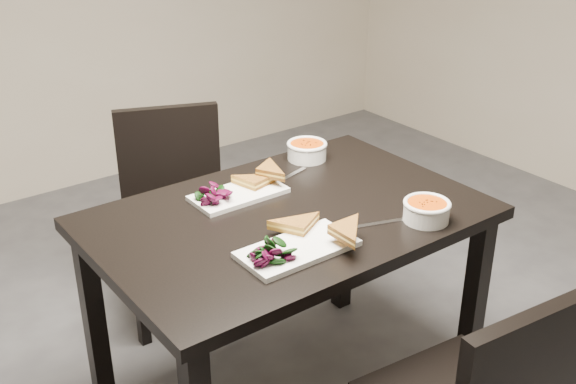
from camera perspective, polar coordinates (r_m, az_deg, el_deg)
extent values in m
cube|color=black|center=(2.18, 0.00, -2.13)|extent=(1.20, 0.80, 0.04)
cube|color=black|center=(2.51, 14.90, -9.14)|extent=(0.06, 0.06, 0.71)
cube|color=black|center=(2.43, -15.47, -10.49)|extent=(0.06, 0.06, 0.71)
cube|color=black|center=(2.90, 4.54, -3.24)|extent=(0.06, 0.06, 0.71)
cube|color=black|center=(1.76, 18.83, -14.58)|extent=(0.42, 0.08, 0.40)
cube|color=black|center=(2.84, -8.99, -2.36)|extent=(0.55, 0.55, 0.04)
cube|color=black|center=(2.79, -11.93, -8.55)|extent=(0.05, 0.05, 0.41)
cube|color=black|center=(2.82, -4.58, -7.64)|extent=(0.05, 0.05, 0.41)
cube|color=black|center=(3.10, -12.41, -4.91)|extent=(0.05, 0.05, 0.41)
cube|color=black|center=(3.12, -5.82, -4.14)|extent=(0.05, 0.05, 0.41)
cube|color=black|center=(2.92, -9.72, 3.15)|extent=(0.40, 0.19, 0.40)
cube|color=white|center=(1.96, 0.79, -4.67)|extent=(0.34, 0.17, 0.02)
cylinder|color=white|center=(2.16, 11.23, -1.65)|extent=(0.14, 0.14, 0.05)
cylinder|color=#C64509|center=(2.14, 11.28, -1.08)|extent=(0.12, 0.12, 0.02)
torus|color=white|center=(2.14, 11.30, -0.91)|extent=(0.14, 0.14, 0.01)
cube|color=silver|center=(2.12, 7.27, -2.58)|extent=(0.18, 0.07, 0.00)
cube|color=white|center=(2.28, -4.05, -0.18)|extent=(0.31, 0.15, 0.02)
cylinder|color=white|center=(2.55, 1.55, 3.28)|extent=(0.14, 0.14, 0.06)
cylinder|color=#C64509|center=(2.55, 1.56, 3.80)|extent=(0.12, 0.12, 0.02)
torus|color=white|center=(2.54, 1.56, 3.94)|extent=(0.15, 0.15, 0.01)
cube|color=silver|center=(2.42, 0.12, 1.31)|extent=(0.18, 0.06, 0.00)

